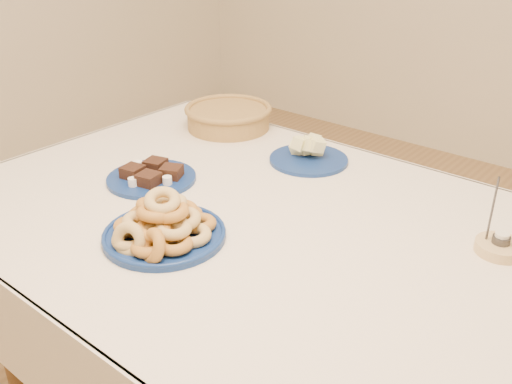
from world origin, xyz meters
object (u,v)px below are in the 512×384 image
(brownie_plate, at_px, (152,176))
(wicker_basket, at_px, (228,116))
(dining_table, at_px, (269,257))
(melon_plate, at_px, (309,153))
(candle_holder, at_px, (500,246))
(donut_platter, at_px, (162,226))

(brownie_plate, bearing_deg, wicker_basket, 104.80)
(dining_table, bearing_deg, brownie_plate, -175.76)
(melon_plate, xyz_separation_m, brownie_plate, (-0.26, -0.40, -0.01))
(dining_table, distance_m, candle_holder, 0.54)
(donut_platter, relative_size, brownie_plate, 1.17)
(dining_table, height_order, melon_plate, melon_plate)
(dining_table, xyz_separation_m, brownie_plate, (-0.40, -0.03, 0.12))
(brownie_plate, relative_size, wicker_basket, 0.70)
(brownie_plate, height_order, wicker_basket, wicker_basket)
(donut_platter, relative_size, wicker_basket, 0.83)
(melon_plate, height_order, candle_holder, candle_holder)
(dining_table, bearing_deg, wicker_basket, 140.66)
(donut_platter, height_order, wicker_basket, donut_platter)
(wicker_basket, bearing_deg, dining_table, -39.34)
(dining_table, height_order, donut_platter, donut_platter)
(donut_platter, distance_m, melon_plate, 0.59)
(donut_platter, height_order, candle_holder, candle_holder)
(dining_table, relative_size, candle_holder, 9.55)
(melon_plate, bearing_deg, dining_table, -69.27)
(donut_platter, xyz_separation_m, candle_holder, (0.62, 0.44, -0.02))
(candle_holder, bearing_deg, wicker_basket, 168.33)
(brownie_plate, bearing_deg, dining_table, 4.24)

